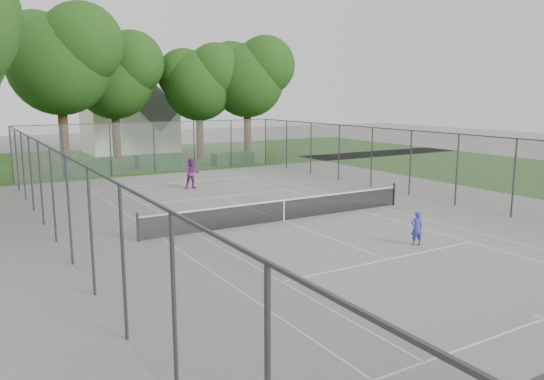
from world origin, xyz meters
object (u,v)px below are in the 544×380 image
girl_player (417,228)px  woman_player (192,174)px  tennis_net (284,209)px  house (129,110)px

girl_player → woman_player: bearing=-61.6°
tennis_net → woman_player: 9.50m
house → woman_player: 22.32m
house → girl_player: house is taller
house → woman_player: house is taller
tennis_net → house: (2.49, 31.41, 3.48)m
tennis_net → woman_player: bearing=91.9°
girl_player → house: bearing=-71.2°
house → girl_player: bearing=-90.6°
tennis_net → house: bearing=85.5°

